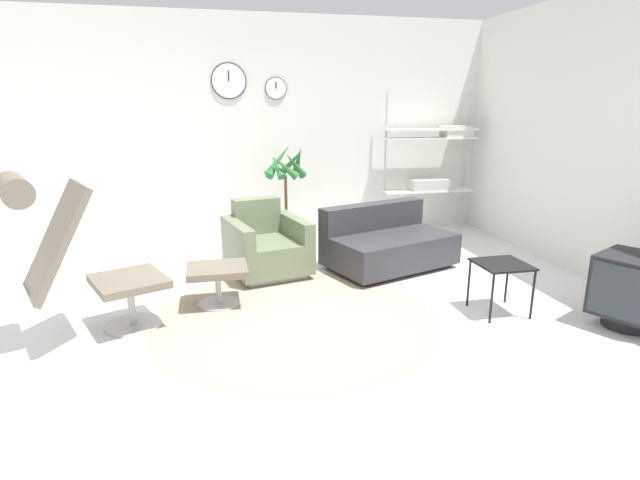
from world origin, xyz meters
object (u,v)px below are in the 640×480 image
Objects in this scene: lounge_chair at (72,244)px; armchair_red at (266,247)px; ottoman at (217,276)px; crt_television at (632,289)px; shelf_unit at (435,159)px; couch_low at (387,245)px; potted_plant at (286,206)px; side_table at (502,269)px.

lounge_chair is 2.01m from armchair_red.
crt_television is at bearing -20.26° from ottoman.
crt_television is 3.34m from shelf_unit.
lounge_chair reaches higher than ottoman.
lounge_chair is 4.74m from shelf_unit.
armchair_red is 0.64× the size of couch_low.
potted_plant is at bearing -125.06° from armchair_red.
couch_low is 2.24× the size of crt_television.
shelf_unit is (2.46, 1.32, 0.72)m from armchair_red.
side_table reaches higher than ottoman.
crt_television is at bearing 106.42° from couch_low.
potted_plant is (1.89, 2.14, -0.22)m from lounge_chair.
lounge_chair reaches higher than crt_television.
armchair_red reaches higher than crt_television.
armchair_red is 3.28m from crt_television.
couch_low is at bearing 88.30° from lounge_chair.
ottoman is at bearing 1.55° from couch_low.
ottoman is at bearing -144.79° from shelf_unit.
shelf_unit reaches higher than side_table.
armchair_red is 1.44× the size of crt_television.
potted_plant is at bearing 121.13° from side_table.
armchair_red is (0.51, 0.78, 0.01)m from ottoman.
ottoman is 1.93m from potted_plant.
couch_low is at bearing 110.06° from side_table.
lounge_chair is 2.86m from potted_plant.
crt_television is (2.64, -1.95, 0.04)m from armchair_red.
couch_low reaches higher than side_table.
crt_television is 3.66m from potted_plant.
ottoman is at bearing 163.49° from side_table.
armchair_red is 2.89m from shelf_unit.
crt_television is at bearing -29.64° from side_table.
lounge_chair is at bearing 2.52° from couch_low.
side_table is at bearing 62.18° from lounge_chair.
armchair_red is 0.76× the size of potted_plant.
couch_low reaches higher than crt_television.
shelf_unit is at bearing -149.17° from couch_low.
potted_plant is (-1.44, 2.38, 0.13)m from side_table.
couch_low is at bearing 162.77° from armchair_red.
shelf_unit is (0.66, 2.79, 0.61)m from side_table.
armchair_red is 2.33m from side_table.
crt_television is at bearing 130.25° from armchair_red.
ottoman is 3.71m from shelf_unit.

